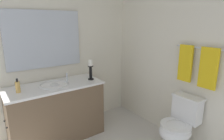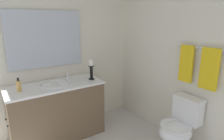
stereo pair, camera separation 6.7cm
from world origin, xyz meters
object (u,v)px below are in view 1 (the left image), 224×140
at_px(soap_bottle, 18,87).
at_px(towel_bar, 199,48).
at_px(mirror, 45,40).
at_px(sink_basin, 55,87).
at_px(vanity_cabinet, 57,112).
at_px(candle_holder_tall, 91,69).
at_px(towel_center, 208,68).
at_px(toilet, 179,126).
at_px(towel_near_vanity, 185,63).

xyz_separation_m(soap_bottle, towel_bar, (1.23, 1.88, 0.47)).
bearing_deg(mirror, sink_basin, 0.20).
relative_size(vanity_cabinet, soap_bottle, 7.33).
xyz_separation_m(candle_holder_tall, soap_bottle, (-0.05, -1.01, -0.09)).
bearing_deg(towel_center, vanity_cabinet, -135.28).
height_order(mirror, towel_center, mirror).
relative_size(sink_basin, soap_bottle, 2.23).
bearing_deg(toilet, mirror, -141.63).
xyz_separation_m(candle_holder_tall, towel_center, (1.33, 0.85, 0.15)).
bearing_deg(soap_bottle, vanity_cabinet, 93.33).
xyz_separation_m(vanity_cabinet, mirror, (-0.28, 0.00, 1.02)).
distance_m(soap_bottle, towel_near_vanity, 2.16).
height_order(vanity_cabinet, sink_basin, sink_basin).
distance_m(vanity_cabinet, sink_basin, 0.38).
bearing_deg(towel_bar, candle_holder_tall, -143.53).
bearing_deg(soap_bottle, towel_near_vanity, 60.01).
xyz_separation_m(vanity_cabinet, candle_holder_tall, (0.07, 0.54, 0.58)).
distance_m(towel_bar, towel_center, 0.28).
distance_m(candle_holder_tall, towel_center, 1.59).
distance_m(sink_basin, candle_holder_tall, 0.58).
relative_size(candle_holder_tall, towel_bar, 0.50).
distance_m(vanity_cabinet, toilet, 1.71).
height_order(candle_holder_tall, toilet, candle_holder_tall).
relative_size(soap_bottle, toilet, 0.24).
distance_m(candle_holder_tall, towel_bar, 1.51).
xyz_separation_m(sink_basin, candle_holder_tall, (0.07, 0.54, 0.20)).
height_order(vanity_cabinet, mirror, mirror).
bearing_deg(soap_bottle, towel_bar, 56.83).
bearing_deg(candle_holder_tall, sink_basin, -97.89).
distance_m(towel_near_vanity, towel_center, 0.31).
distance_m(candle_holder_tall, soap_bottle, 1.01).
relative_size(candle_holder_tall, towel_near_vanity, 0.63).
distance_m(mirror, candle_holder_tall, 0.78).
height_order(soap_bottle, towel_near_vanity, towel_near_vanity).
distance_m(toilet, towel_near_vanity, 0.83).
bearing_deg(towel_center, towel_bar, 173.33).
bearing_deg(sink_basin, toilet, 44.20).
distance_m(mirror, towel_center, 2.21).
bearing_deg(towel_center, towel_near_vanity, 180.00).
height_order(towel_near_vanity, towel_center, same).
relative_size(mirror, towel_center, 2.14).
xyz_separation_m(vanity_cabinet, towel_bar, (1.25, 1.41, 0.96)).
relative_size(sink_basin, candle_holder_tall, 1.31).
relative_size(sink_basin, mirror, 0.38).
bearing_deg(mirror, vanity_cabinet, -0.01).
xyz_separation_m(soap_bottle, toilet, (1.19, 1.65, -0.54)).
height_order(vanity_cabinet, towel_near_vanity, towel_near_vanity).
xyz_separation_m(vanity_cabinet, soap_bottle, (0.03, -0.46, 0.49)).
bearing_deg(mirror, towel_bar, 42.63).
bearing_deg(towel_center, mirror, -140.45).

